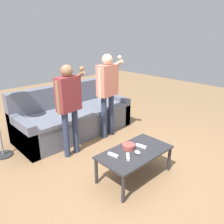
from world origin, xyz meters
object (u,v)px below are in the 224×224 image
object	(u,v)px
game_remote_wand_far	(141,146)
game_remote_wand_spare	(113,155)
game_remote_wand_near	(128,157)
game_remote_nunchuk	(138,152)
couch	(73,117)
player_right	(108,87)
snack_bowl	(129,146)
player_left	(69,101)
coffee_table	(135,154)

from	to	relation	value
game_remote_wand_far	game_remote_wand_spare	world-z (taller)	same
game_remote_wand_near	game_remote_wand_spare	distance (m)	0.19
game_remote_nunchuk	game_remote_wand_near	size ratio (longest dim) A/B	0.65
couch	game_remote_wand_spare	bearing A→B (deg)	-107.00
player_right	game_remote_wand_near	world-z (taller)	player_right
couch	game_remote_nunchuk	distance (m)	1.83
player_right	game_remote_wand_near	distance (m)	1.55
snack_bowl	player_left	distance (m)	1.11
game_remote_wand_near	player_right	bearing A→B (deg)	57.57
player_right	coffee_table	bearing A→B (deg)	-116.69
player_right	snack_bowl	bearing A→B (deg)	-119.18
coffee_table	player_left	size ratio (longest dim) A/B	0.70
snack_bowl	player_left	size ratio (longest dim) A/B	0.12
game_remote_nunchuk	coffee_table	bearing A→B (deg)	66.70
game_remote_wand_far	coffee_table	bearing A→B (deg)	-174.26
game_remote_wand_near	snack_bowl	bearing A→B (deg)	40.71
snack_bowl	player_left	world-z (taller)	player_left
coffee_table	snack_bowl	xyz separation A→B (m)	(-0.01, 0.11, 0.08)
game_remote_nunchuk	player_left	size ratio (longest dim) A/B	0.06
couch	coffee_table	bearing A→B (deg)	-96.92
coffee_table	player_left	xyz separation A→B (m)	(-0.28, 1.07, 0.55)
game_remote_wand_far	player_left	bearing A→B (deg)	111.72
couch	game_remote_nunchuk	world-z (taller)	couch
coffee_table	game_remote_wand_near	world-z (taller)	game_remote_wand_near
player_left	game_remote_nunchuk	bearing A→B (deg)	-77.77
player_left	game_remote_wand_spare	bearing A→B (deg)	-90.64
player_right	couch	bearing A→B (deg)	123.85
game_remote_nunchuk	game_remote_wand_near	world-z (taller)	game_remote_nunchuk
game_remote_wand_far	snack_bowl	bearing A→B (deg)	148.02
game_remote_wand_spare	snack_bowl	bearing A→B (deg)	-0.22
coffee_table	player_left	distance (m)	1.24
player_left	game_remote_wand_near	distance (m)	1.23
player_left	game_remote_wand_far	xyz separation A→B (m)	(0.42, -1.06, -0.49)
game_remote_wand_far	couch	bearing A→B (deg)	87.76
couch	game_remote_wand_near	bearing A→B (deg)	-102.53
coffee_table	player_left	world-z (taller)	player_left
game_remote_wand_near	game_remote_wand_spare	world-z (taller)	same
game_remote_nunchuk	player_right	world-z (taller)	player_right
coffee_table	game_remote_nunchuk	size ratio (longest dim) A/B	11.25
game_remote_wand_spare	player_right	bearing A→B (deg)	50.52
game_remote_nunchuk	couch	bearing A→B (deg)	82.41
snack_bowl	game_remote_wand_near	distance (m)	0.24
game_remote_wand_near	game_remote_wand_spare	xyz separation A→B (m)	(-0.10, 0.16, 0.00)
snack_bowl	player_right	world-z (taller)	player_right
player_left	game_remote_wand_spare	world-z (taller)	player_left
game_remote_wand_near	game_remote_wand_far	xyz separation A→B (m)	(0.33, 0.06, -0.00)
game_remote_wand_far	game_remote_wand_spare	xyz separation A→B (m)	(-0.43, 0.09, 0.00)
couch	coffee_table	size ratio (longest dim) A/B	2.18
game_remote_wand_spare	coffee_table	bearing A→B (deg)	-20.66
couch	game_remote_nunchuk	xyz separation A→B (m)	(-0.24, -1.81, 0.10)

